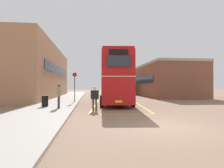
{
  "coord_description": "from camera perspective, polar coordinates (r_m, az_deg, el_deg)",
  "views": [
    {
      "loc": [
        -3.36,
        -7.9,
        1.77
      ],
      "look_at": [
        -0.78,
        14.1,
        2.0
      ],
      "focal_mm": 30.62,
      "sensor_mm": 36.0,
      "label": 1
    }
  ],
  "objects": [
    {
      "name": "ground_plane",
      "position": [
        22.62,
        1.87,
        -5.07
      ],
      "size": [
        135.6,
        135.6,
        0.0
      ],
      "primitive_type": "plane",
      "color": "#846651"
    },
    {
      "name": "sidewalk_left",
      "position": [
        24.96,
        -13.95,
        -4.47
      ],
      "size": [
        4.0,
        57.6,
        0.14
      ],
      "primitive_type": "cube",
      "color": "#A39E93",
      "rests_on": "ground"
    },
    {
      "name": "brick_building_left",
      "position": [
        30.58,
        -21.52,
        3.13
      ],
      "size": [
        6.21,
        23.31,
        7.46
      ],
      "color": "#AD7A56",
      "rests_on": "ground"
    },
    {
      "name": "double_decker_bus",
      "position": [
        18.96,
        1.18,
        1.66
      ],
      "size": [
        3.56,
        10.17,
        4.75
      ],
      "color": "black",
      "rests_on": "ground"
    },
    {
      "name": "pedestrian_waiting_near",
      "position": [
        14.47,
        -15.61,
        -2.9
      ],
      "size": [
        0.35,
        0.57,
        1.78
      ],
      "color": "#2D2D38",
      "rests_on": "sidewalk_left"
    },
    {
      "name": "bus_stop_sign",
      "position": [
        19.74,
        -11.09,
        -0.14
      ],
      "size": [
        0.43,
        0.15,
        2.99
      ],
      "color": "#4C4C51",
      "rests_on": "sidewalk_left"
    },
    {
      "name": "litter_bin",
      "position": [
        16.03,
        -19.39,
        -4.78
      ],
      "size": [
        0.53,
        0.53,
        0.89
      ],
      "color": "black",
      "rests_on": "sidewalk_left"
    },
    {
      "name": "depot_building_right",
      "position": [
        34.74,
        14.54,
        0.97
      ],
      "size": [
        7.57,
        17.81,
        5.39
      ],
      "color": "brown",
      "rests_on": "ground"
    },
    {
      "name": "single_deck_bus",
      "position": [
        37.88,
        2.47,
        -0.78
      ],
      "size": [
        3.16,
        9.06,
        3.02
      ],
      "color": "black",
      "rests_on": "ground"
    },
    {
      "name": "bay_marking_yellow",
      "position": [
        17.15,
        1.76,
        -6.5
      ],
      "size": [
        5.39,
        12.36,
        0.01
      ],
      "color": "gold",
      "rests_on": "ground"
    },
    {
      "name": "pedestrian_boarding",
      "position": [
        13.64,
        -5.2,
        -3.83
      ],
      "size": [
        0.57,
        0.3,
        1.72
      ],
      "color": "#473828",
      "rests_on": "ground"
    }
  ]
}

